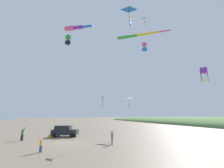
# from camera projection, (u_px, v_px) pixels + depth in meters

# --- Properties ---
(ground_plane) EXTENTS (600.00, 600.00, 0.00)m
(ground_plane) POSITION_uv_depth(u_px,v_px,m) (65.00, 142.00, 19.80)
(ground_plane) COLOR #756654
(parked_car) EXTENTS (4.68, 3.38, 1.85)m
(parked_car) POSITION_uv_depth(u_px,v_px,m) (65.00, 131.00, 25.27)
(parked_car) COLOR black
(parked_car) RESTS_ON ground_plane
(cooler_box) EXTENTS (0.62, 0.42, 0.42)m
(cooler_box) POSITION_uv_depth(u_px,v_px,m) (50.00, 136.00, 24.46)
(cooler_box) COLOR orange
(cooler_box) RESTS_ON ground_plane
(person_adult_flyer) EXTENTS (0.56, 0.44, 1.85)m
(person_adult_flyer) POSITION_uv_depth(u_px,v_px,m) (23.00, 133.00, 21.44)
(person_adult_flyer) COLOR #232328
(person_adult_flyer) RESTS_ON ground_plane
(person_child_green_jacket) EXTENTS (0.43, 0.53, 1.66)m
(person_child_green_jacket) POSITION_uv_depth(u_px,v_px,m) (112.00, 137.00, 18.46)
(person_child_green_jacket) COLOR #8E6B9E
(person_child_green_jacket) RESTS_ON ground_plane
(person_child_grey_jacket) EXTENTS (0.46, 0.37, 1.41)m
(person_child_grey_jacket) POSITION_uv_depth(u_px,v_px,m) (41.00, 144.00, 14.57)
(person_child_grey_jacket) COLOR #335199
(person_child_grey_jacket) RESTS_ON ground_plane
(kite_box_green_low_center) EXTENTS (2.63, 9.90, 14.07)m
(kite_box_green_low_center) POSITION_uv_depth(u_px,v_px,m) (68.00, 40.00, 19.58)
(kite_box_green_low_center) COLOR green
(kite_box_green_low_center) RESTS_ON ground_plane
(kite_delta_orange_high_right) EXTENTS (6.61, 12.06, 6.23)m
(kite_delta_orange_high_right) POSITION_uv_depth(u_px,v_px,m) (102.00, 97.00, 20.17)
(kite_delta_orange_high_right) COLOR green
(kite_delta_orange_high_right) RESTS_ON ground_plane
(kite_windsock_small_distant) EXTENTS (6.37, 5.20, 19.28)m
(kite_windsock_small_distant) POSITION_uv_depth(u_px,v_px,m) (75.00, 28.00, 25.83)
(kite_windsock_small_distant) COLOR #EF4C93
(kite_windsock_small_distant) RESTS_ON ground_plane
(kite_box_red_high_left) EXTENTS (4.37, 12.20, 7.36)m
(kite_box_red_high_left) POSITION_uv_depth(u_px,v_px,m) (204.00, 75.00, 11.96)
(kite_box_red_high_left) COLOR purple
(kite_box_red_high_left) RESTS_ON ground_plane
(kite_windsock_magenta_far_left) EXTENTS (15.78, 13.27, 14.50)m
(kite_windsock_magenta_far_left) POSITION_uv_depth(u_px,v_px,m) (135.00, 36.00, 19.88)
(kite_windsock_magenta_far_left) COLOR green
(kite_windsock_magenta_far_left) RESTS_ON ground_plane
(kite_delta_long_streamer_left) EXTENTS (10.00, 8.65, 21.23)m
(kite_delta_long_streamer_left) POSITION_uv_depth(u_px,v_px,m) (144.00, 19.00, 26.71)
(kite_delta_long_streamer_left) COLOR green
(kite_delta_long_streamer_left) RESTS_ON ground_plane
(kite_box_teal_far_right) EXTENTS (12.34, 7.92, 17.13)m
(kite_box_teal_far_right) POSITION_uv_depth(u_px,v_px,m) (144.00, 47.00, 27.88)
(kite_box_teal_far_right) COLOR #EF4C93
(kite_box_teal_far_right) RESTS_ON ground_plane
(kite_delta_blue_topmost) EXTENTS (10.97, 6.89, 6.95)m
(kite_delta_blue_topmost) POSITION_uv_depth(u_px,v_px,m) (129.00, 98.00, 27.02)
(kite_delta_blue_topmost) COLOR white
(kite_delta_blue_topmost) RESTS_ON ground_plane
(kite_delta_checkered_midright) EXTENTS (10.71, 11.17, 20.68)m
(kite_delta_checkered_midright) POSITION_uv_depth(u_px,v_px,m) (129.00, 10.00, 23.67)
(kite_delta_checkered_midright) COLOR blue
(kite_delta_checkered_midright) RESTS_ON ground_plane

